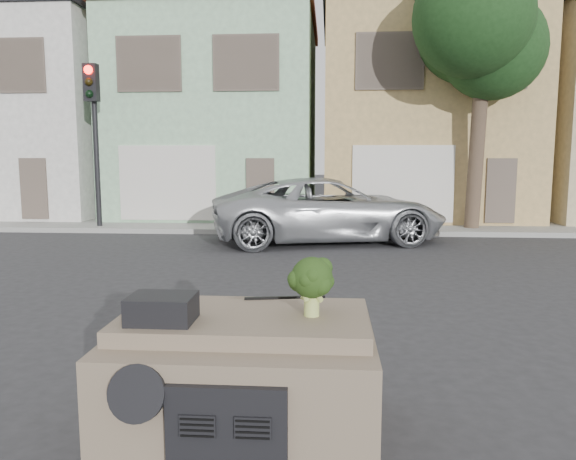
# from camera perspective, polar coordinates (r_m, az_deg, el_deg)

# --- Properties ---
(ground_plane) EXTENTS (120.00, 120.00, 0.00)m
(ground_plane) POSITION_cam_1_polar(r_m,az_deg,el_deg) (7.72, -0.86, -10.10)
(ground_plane) COLOR #303033
(ground_plane) RESTS_ON ground
(sidewalk) EXTENTS (40.00, 3.00, 0.15)m
(sidewalk) POSITION_cam_1_polar(r_m,az_deg,el_deg) (17.98, 2.08, 0.37)
(sidewalk) COLOR gray
(sidewalk) RESTS_ON ground
(townhouse_white) EXTENTS (7.20, 8.20, 7.55)m
(townhouse_white) POSITION_cam_1_polar(r_m,az_deg,el_deg) (24.78, -24.28, 10.28)
(townhouse_white) COLOR silver
(townhouse_white) RESTS_ON ground
(townhouse_mint) EXTENTS (7.20, 8.20, 7.55)m
(townhouse_mint) POSITION_cam_1_polar(r_m,az_deg,el_deg) (22.26, -6.70, 11.26)
(townhouse_mint) COLOR #95C19A
(townhouse_mint) RESTS_ON ground
(townhouse_tan) EXTENTS (7.20, 8.20, 7.55)m
(townhouse_tan) POSITION_cam_1_polar(r_m,az_deg,el_deg) (22.13, 13.14, 11.14)
(townhouse_tan) COLOR tan
(townhouse_tan) RESTS_ON ground
(silver_pickup) EXTENTS (6.76, 4.26, 1.74)m
(silver_pickup) POSITION_cam_1_polar(r_m,az_deg,el_deg) (15.33, 4.12, -1.20)
(silver_pickup) COLOR #B0B2B7
(silver_pickup) RESTS_ON ground
(traffic_signal) EXTENTS (0.40, 0.40, 5.10)m
(traffic_signal) POSITION_cam_1_polar(r_m,az_deg,el_deg) (18.28, -19.02, 7.85)
(traffic_signal) COLOR black
(traffic_signal) RESTS_ON ground
(tree_near) EXTENTS (4.40, 4.00, 8.50)m
(tree_near) POSITION_cam_1_polar(r_m,az_deg,el_deg) (17.77, 18.86, 13.38)
(tree_near) COLOR #183716
(tree_near) RESTS_ON ground
(car_dashboard) EXTENTS (2.00, 1.80, 1.12)m
(car_dashboard) POSITION_cam_1_polar(r_m,az_deg,el_deg) (4.73, -4.18, -14.67)
(car_dashboard) COLOR #766551
(car_dashboard) RESTS_ON ground
(instrument_hump) EXTENTS (0.48, 0.38, 0.20)m
(instrument_hump) POSITION_cam_1_polar(r_m,az_deg,el_deg) (4.31, -12.67, -7.79)
(instrument_hump) COLOR black
(instrument_hump) RESTS_ON car_dashboard
(wiper_arm) EXTENTS (0.69, 0.15, 0.02)m
(wiper_arm) POSITION_cam_1_polar(r_m,az_deg,el_deg) (4.88, -0.31, -6.88)
(wiper_arm) COLOR black
(wiper_arm) RESTS_ON car_dashboard
(broccoli) EXTENTS (0.52, 0.52, 0.47)m
(broccoli) POSITION_cam_1_polar(r_m,az_deg,el_deg) (4.33, 2.43, -5.69)
(broccoli) COLOR #1C3210
(broccoli) RESTS_ON car_dashboard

